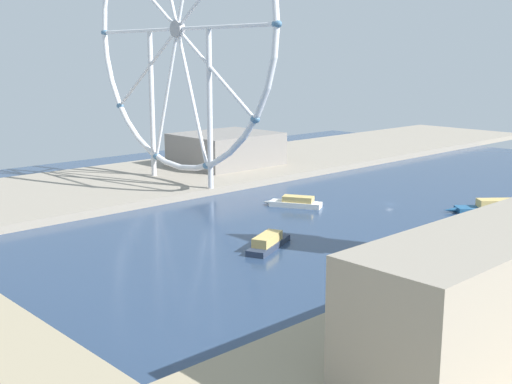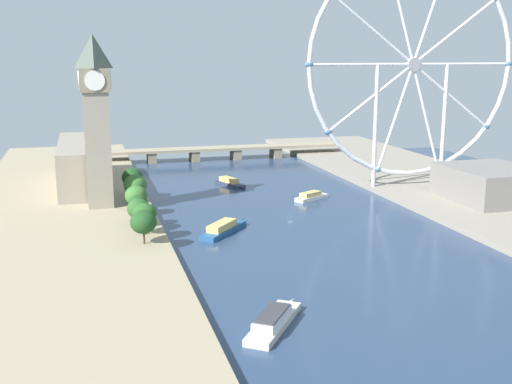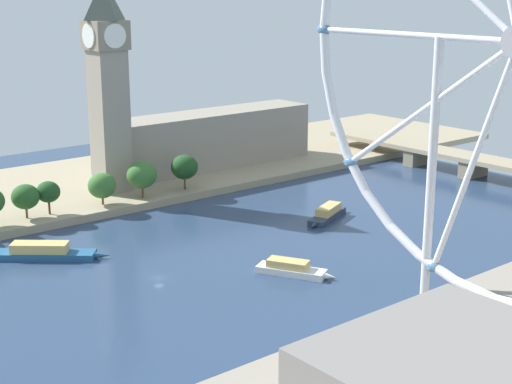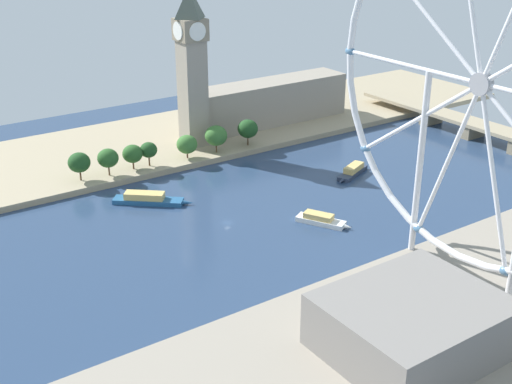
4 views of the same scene
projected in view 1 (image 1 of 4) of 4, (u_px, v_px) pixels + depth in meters
ground_plane at (389, 204)px, 271.32m from camera, size 387.08×387.08×0.00m
riverbank_right at (221, 168)px, 348.42m from camera, size 90.00×520.00×3.00m
ferris_wheel at (177, 30)px, 289.63m from camera, size 129.66×3.20×132.85m
riverside_hall at (226, 149)px, 349.44m from camera, size 42.13×50.26×16.99m
tour_boat_0 at (269, 242)px, 208.54m from camera, size 14.66×26.43×4.77m
tour_boat_2 at (295, 202)px, 265.81m from camera, size 23.61×15.52×4.46m
tour_boat_3 at (496, 207)px, 256.73m from camera, size 27.51×31.21×5.15m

